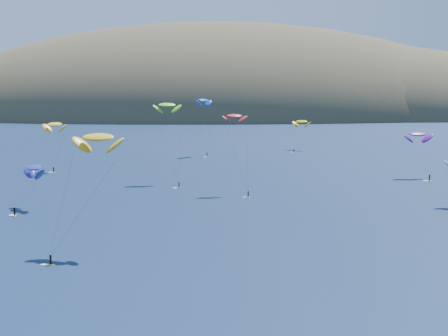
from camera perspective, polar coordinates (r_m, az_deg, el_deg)
island at (r=632.08m, az=1.30°, el=3.81°), size 730.00×300.00×210.00m
kitesurfer_1 at (r=217.97m, az=-15.25°, el=3.87°), size 10.23×9.70×18.38m
kitesurfer_2 at (r=107.62m, az=-11.45°, el=2.76°), size 12.13×12.42×22.08m
kitesurfer_3 at (r=185.30m, az=-5.22°, el=5.76°), size 8.43×14.41×25.19m
kitesurfer_4 at (r=258.52m, az=-1.88°, el=6.21°), size 8.77×11.01×25.41m
kitesurfer_6 at (r=204.03m, az=17.31°, el=2.98°), size 9.48×10.72×16.23m
kitesurfer_9 at (r=165.34m, az=0.98°, el=4.77°), size 6.96×9.40×22.36m
kitesurfer_10 at (r=151.43m, az=-16.97°, el=0.02°), size 8.31×15.09×11.92m
kitesurfer_11 at (r=285.22m, az=7.09°, el=4.24°), size 10.45×16.04×15.31m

